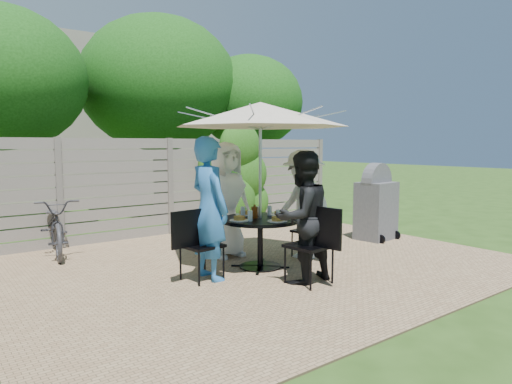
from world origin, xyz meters
TOP-DOWN VIEW (x-y plane):
  - backyard_envelope at (0.09, 10.29)m, footprint 60.00×60.00m
  - patio_table at (-0.10, 0.04)m, footprint 1.11×1.11m
  - umbrella at (-0.10, 0.04)m, footprint 2.43×2.43m
  - chair_back at (-0.13, 1.01)m, footprint 0.50×0.71m
  - person_back at (-0.12, 0.87)m, footprint 0.88×0.58m
  - chair_left at (-1.07, 0.02)m, footprint 0.70×0.50m
  - person_left at (-0.93, 0.02)m, footprint 0.46×0.68m
  - chair_front at (-0.08, -0.92)m, footprint 0.52×0.74m
  - person_front at (-0.08, -0.79)m, footprint 0.82×0.65m
  - chair_right at (0.86, 0.07)m, footprint 0.64×0.47m
  - person_right at (0.73, 0.06)m, footprint 0.64×1.08m
  - plate_back at (-0.11, 0.40)m, footprint 0.26×0.26m
  - plate_left at (-0.46, 0.04)m, footprint 0.26×0.26m
  - plate_front at (-0.10, -0.32)m, footprint 0.26×0.26m
  - plate_right at (0.26, 0.05)m, footprint 0.26×0.26m
  - glass_back at (-0.22, 0.30)m, footprint 0.07×0.07m
  - glass_left at (-0.36, -0.07)m, footprint 0.07×0.07m
  - glass_front at (0.01, -0.21)m, footprint 0.07×0.07m
  - glass_right at (0.15, 0.16)m, footprint 0.07×0.07m
  - syrup_jug at (-0.17, 0.09)m, footprint 0.09×0.09m
  - coffee_cup at (-0.01, 0.27)m, footprint 0.08×0.08m
  - bicycle at (-2.17, 2.60)m, footprint 0.88×1.82m
  - bbq_grill at (2.74, 0.30)m, footprint 0.74×0.61m

SIDE VIEW (x-z plane):
  - chair_right at x=0.86m, z-range -0.17..0.68m
  - chair_left at x=-1.07m, z-range -0.19..0.75m
  - chair_back at x=-0.13m, z-range -0.19..0.76m
  - chair_front at x=-0.08m, z-range -0.20..0.80m
  - bicycle at x=-2.17m, z-range 0.00..0.92m
  - patio_table at x=-0.10m, z-range 0.14..0.85m
  - bbq_grill at x=2.74m, z-range -0.06..1.34m
  - plate_back at x=-0.11m, z-range 0.71..0.77m
  - plate_left at x=-0.46m, z-range 0.71..0.77m
  - plate_front at x=-0.10m, z-range 0.71..0.77m
  - plate_right at x=0.26m, z-range 0.71..0.77m
  - coffee_cup at x=-0.01m, z-range 0.71..0.83m
  - glass_back at x=-0.22m, z-range 0.71..0.85m
  - glass_left at x=-0.36m, z-range 0.71..0.85m
  - glass_front at x=0.01m, z-range 0.71..0.85m
  - glass_right at x=0.15m, z-range 0.71..0.85m
  - syrup_jug at x=-0.17m, z-range 0.71..0.87m
  - person_right at x=0.73m, z-range 0.00..1.65m
  - person_front at x=-0.08m, z-range 0.00..1.65m
  - person_back at x=-0.12m, z-range 0.00..1.77m
  - person_left at x=-0.93m, z-range 0.00..1.83m
  - umbrella at x=-0.10m, z-range 0.98..3.28m
  - backyard_envelope at x=0.09m, z-range 0.11..5.11m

